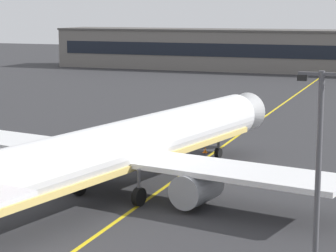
{
  "coord_description": "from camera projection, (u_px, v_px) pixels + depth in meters",
  "views": [
    {
      "loc": [
        18.59,
        -29.08,
        13.25
      ],
      "look_at": [
        1.0,
        16.36,
        4.9
      ],
      "focal_mm": 73.17,
      "sensor_mm": 36.0,
      "label": 1
    }
  ],
  "objects": [
    {
      "name": "taxiway_centreline",
      "position": [
        211.0,
        154.0,
        63.16
      ],
      "size": [
        4.67,
        179.95,
        0.01
      ],
      "primitive_type": "cube",
      "rotation": [
        0.0,
        0.0,
        0.02
      ],
      "color": "yellow",
      "rests_on": "ground"
    },
    {
      "name": "airliner_foreground",
      "position": [
        123.0,
        149.0,
        48.96
      ],
      "size": [
        32.33,
        41.27,
        11.65
      ],
      "color": "white",
      "rests_on": "ground"
    },
    {
      "name": "apron_lamp_post",
      "position": [
        318.0,
        174.0,
        32.5
      ],
      "size": [
        2.24,
        0.9,
        10.43
      ],
      "color": "#515156",
      "rests_on": "ground"
    },
    {
      "name": "safety_cone_by_nose_gear",
      "position": [
        205.0,
        150.0,
        63.88
      ],
      "size": [
        0.44,
        0.44,
        0.55
      ],
      "color": "orange",
      "rests_on": "ground"
    },
    {
      "name": "terminal_building",
      "position": [
        302.0,
        51.0,
        144.56
      ],
      "size": [
        110.97,
        12.4,
        8.92
      ],
      "color": "slate",
      "rests_on": "ground"
    }
  ]
}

